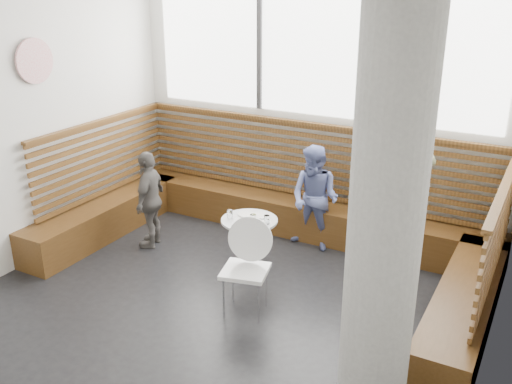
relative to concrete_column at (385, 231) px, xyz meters
The scene contains 15 objects.
room 1.95m from the concrete_column, 161.90° to the left, with size 5.00×5.00×3.20m.
booth 3.24m from the concrete_column, 127.94° to the left, with size 5.00×2.50×1.44m.
concrete_column is the anchor object (origin of this frame).
wall_art 4.48m from the concrete_column, 166.94° to the left, with size 0.50×0.50×0.03m, color white.
cafe_table 2.78m from the concrete_column, 140.21° to the left, with size 0.63×0.63×0.65m.
cafe_chair 2.10m from the concrete_column, 149.17° to the left, with size 0.46×0.45×0.96m.
adult_man 1.88m from the concrete_column, 102.02° to the left, with size 1.17×0.68×1.82m, color #494D33.
child_back 3.13m from the concrete_column, 121.39° to the left, with size 0.64×0.49×1.31m, color #606CA7.
child_left 3.87m from the concrete_column, 153.89° to the left, with size 0.72×0.30×1.22m, color #5A5652.
plate_near 2.83m from the concrete_column, 139.82° to the left, with size 0.20×0.20×0.01m, color white.
plate_far 2.74m from the concrete_column, 136.84° to the left, with size 0.19×0.19×0.01m, color white.
glass_left 2.78m from the concrete_column, 144.47° to the left, with size 0.07×0.07×0.10m, color white.
glass_mid 2.57m from the concrete_column, 140.33° to the left, with size 0.07×0.07×0.11m, color white.
glass_right 2.52m from the concrete_column, 136.96° to the left, with size 0.06×0.06×0.10m, color white.
menu_card 2.56m from the concrete_column, 141.61° to the left, with size 0.18×0.13×0.00m, color #A5C64C.
Camera 1 is at (2.75, -4.03, 3.19)m, focal length 40.00 mm.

